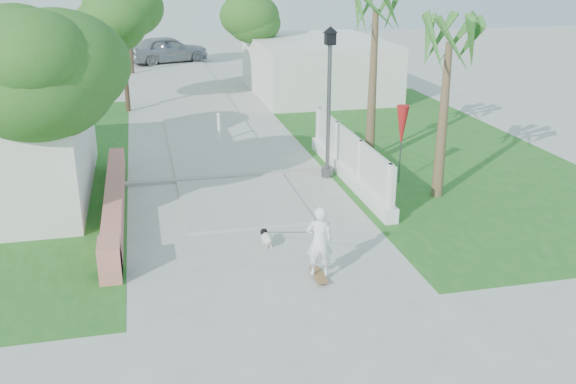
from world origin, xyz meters
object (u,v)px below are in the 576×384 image
object	(u,v)px
bollard	(219,127)
parked_car	(167,49)
street_lamp	(329,97)
skateboarder	(294,235)
patio_umbrella	(402,127)
dog	(266,238)

from	to	relation	value
bollard	parked_car	bearing A→B (deg)	92.31
street_lamp	skateboarder	xyz separation A→B (m)	(-2.37, -5.58, -1.72)
skateboarder	bollard	bearing A→B (deg)	-75.65
skateboarder	patio_umbrella	bearing A→B (deg)	-120.51
street_lamp	skateboarder	distance (m)	6.30
street_lamp	patio_umbrella	bearing A→B (deg)	-27.76
bollard	parked_car	distance (m)	19.46
patio_umbrella	skateboarder	world-z (taller)	patio_umbrella
bollard	skateboarder	size ratio (longest dim) A/B	0.46
patio_umbrella	skateboarder	bearing A→B (deg)	-133.01
dog	street_lamp	bearing A→B (deg)	50.00
dog	parked_car	world-z (taller)	parked_car
patio_umbrella	dog	world-z (taller)	patio_umbrella
bollard	dog	bearing A→B (deg)	-90.45
patio_umbrella	dog	bearing A→B (deg)	-143.12
parked_car	bollard	bearing A→B (deg)	164.07
skateboarder	dog	world-z (taller)	skateboarder
patio_umbrella	bollard	bearing A→B (deg)	129.91
dog	parked_car	size ratio (longest dim) A/B	0.11
skateboarder	dog	distance (m)	1.25
patio_umbrella	parked_car	bearing A→B (deg)	102.18
bollard	patio_umbrella	distance (m)	7.25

